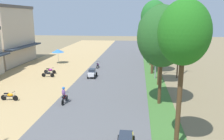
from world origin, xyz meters
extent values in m
cube|color=#C6B299|center=(-20.00, 28.97, 4.80)|extent=(6.04, 10.74, 9.60)
cube|color=#2D3847|center=(-16.38, 28.97, 3.08)|extent=(1.20, 10.74, 0.25)
cube|color=#59514C|center=(-20.00, 28.97, 9.85)|extent=(6.24, 10.94, 0.50)
cylinder|color=black|center=(-8.56, 11.23, 0.34)|extent=(0.56, 0.06, 0.56)
cylinder|color=black|center=(-9.80, 11.23, 0.34)|extent=(0.56, 0.06, 0.56)
cube|color=#333338|center=(-9.18, 11.23, 0.52)|extent=(1.12, 0.12, 0.12)
ellipsoid|color=orange|center=(-9.10, 11.23, 0.66)|extent=(0.64, 0.28, 0.32)
cube|color=black|center=(-9.46, 11.23, 0.78)|extent=(0.44, 0.20, 0.10)
cylinder|color=#A5A8AD|center=(-8.62, 11.23, 0.61)|extent=(0.26, 0.05, 0.68)
cylinder|color=black|center=(-8.68, 11.23, 0.98)|extent=(0.04, 0.54, 0.04)
cylinder|color=black|center=(-8.25, 20.31, 0.34)|extent=(0.56, 0.06, 0.56)
cylinder|color=black|center=(-9.49, 20.31, 0.34)|extent=(0.56, 0.06, 0.56)
cube|color=#333338|center=(-8.87, 20.31, 0.52)|extent=(1.12, 0.12, 0.12)
ellipsoid|color=black|center=(-8.79, 20.31, 0.66)|extent=(0.64, 0.28, 0.32)
cube|color=black|center=(-9.15, 20.31, 0.78)|extent=(0.44, 0.20, 0.10)
cylinder|color=#A5A8AD|center=(-8.31, 20.31, 0.61)|extent=(0.26, 0.05, 0.68)
cylinder|color=black|center=(-8.37, 20.31, 0.98)|extent=(0.04, 0.54, 0.04)
cylinder|color=black|center=(-8.70, 22.19, 0.34)|extent=(0.56, 0.06, 0.56)
cylinder|color=black|center=(-9.94, 22.19, 0.34)|extent=(0.56, 0.06, 0.56)
cube|color=#333338|center=(-9.32, 22.19, 0.52)|extent=(1.12, 0.12, 0.12)
ellipsoid|color=#8C1E8C|center=(-9.24, 22.19, 0.66)|extent=(0.64, 0.28, 0.32)
cube|color=black|center=(-9.60, 22.19, 0.78)|extent=(0.44, 0.20, 0.10)
cylinder|color=#A5A8AD|center=(-8.76, 22.19, 0.61)|extent=(0.26, 0.05, 0.68)
cylinder|color=black|center=(-8.82, 22.19, 0.98)|extent=(0.04, 0.54, 0.04)
cylinder|color=#99999E|center=(-10.72, 29.74, 1.11)|extent=(0.05, 0.05, 2.10)
cone|color=#3372BF|center=(-10.72, 29.74, 2.31)|extent=(2.20, 2.20, 0.55)
cylinder|color=#4C351E|center=(5.97, 4.57, 3.18)|extent=(0.30, 0.30, 6.24)
ellipsoid|color=#1F6618|center=(5.97, 4.57, 7.33)|extent=(2.99, 2.99, 3.75)
cylinder|color=#4C351E|center=(5.56, 12.22, 2.50)|extent=(0.31, 0.31, 4.88)
ellipsoid|color=#235622|center=(5.56, 12.22, 6.47)|extent=(4.56, 4.56, 5.59)
cylinder|color=#4C351E|center=(5.99, 18.44, 3.42)|extent=(0.30, 0.30, 6.72)
ellipsoid|color=#254F18|center=(5.99, 18.44, 7.80)|extent=(3.33, 3.33, 3.69)
cylinder|color=#4C351E|center=(5.54, 24.11, 3.50)|extent=(0.39, 0.39, 6.89)
ellipsoid|color=#216525|center=(5.54, 24.11, 8.19)|extent=(3.75, 3.75, 4.53)
cylinder|color=#4C351E|center=(5.65, 30.44, 2.31)|extent=(0.37, 0.37, 4.50)
ellipsoid|color=#255820|center=(5.65, 30.44, 5.82)|extent=(3.83, 3.83, 4.57)
cylinder|color=#4C351E|center=(5.68, 42.42, 2.16)|extent=(0.33, 0.33, 4.20)
ellipsoid|color=#1D581C|center=(5.68, 42.42, 5.83)|extent=(4.75, 4.75, 5.71)
cylinder|color=gray|center=(5.80, 21.38, 4.20)|extent=(0.16, 0.16, 8.28)
cylinder|color=gray|center=(5.10, 21.38, 8.19)|extent=(1.40, 0.08, 0.08)
ellipsoid|color=silver|center=(4.40, 21.38, 8.12)|extent=(0.36, 0.20, 0.14)
cylinder|color=gray|center=(6.50, 21.38, 8.19)|extent=(1.40, 0.08, 0.08)
ellipsoid|color=silver|center=(7.20, 21.38, 8.12)|extent=(0.36, 0.20, 0.14)
cylinder|color=gray|center=(5.80, 34.79, 3.68)|extent=(0.16, 0.16, 7.25)
cylinder|color=gray|center=(5.10, 34.79, 7.16)|extent=(1.40, 0.08, 0.08)
ellipsoid|color=silver|center=(4.40, 34.79, 7.09)|extent=(0.36, 0.20, 0.14)
cylinder|color=gray|center=(6.50, 34.79, 7.16)|extent=(1.40, 0.08, 0.08)
ellipsoid|color=silver|center=(7.20, 34.79, 7.09)|extent=(0.36, 0.20, 0.14)
cylinder|color=gray|center=(5.80, 46.67, 3.89)|extent=(0.16, 0.16, 7.66)
cylinder|color=gray|center=(5.10, 46.67, 7.57)|extent=(1.40, 0.08, 0.08)
ellipsoid|color=silver|center=(4.40, 46.67, 7.50)|extent=(0.36, 0.20, 0.14)
cylinder|color=gray|center=(6.50, 46.67, 7.57)|extent=(1.40, 0.08, 0.08)
ellipsoid|color=silver|center=(7.20, 46.67, 7.50)|extent=(0.36, 0.20, 0.14)
cylinder|color=brown|center=(8.83, 22.24, 4.84)|extent=(0.20, 0.20, 9.68)
cube|color=#473323|center=(8.83, 22.24, 9.18)|extent=(1.80, 0.10, 0.10)
cylinder|color=brown|center=(9.37, 36.85, 4.68)|extent=(0.20, 0.20, 9.36)
cube|color=#473323|center=(9.37, 36.85, 8.86)|extent=(1.80, 0.10, 0.10)
cube|color=#232B38|center=(2.82, 3.62, 1.07)|extent=(0.81, 1.30, 0.40)
cylinder|color=black|center=(2.32, 4.53, 0.40)|extent=(0.11, 0.64, 0.64)
cube|color=silver|center=(-2.72, 20.77, 0.66)|extent=(0.84, 1.95, 0.50)
cube|color=#232B38|center=(-2.72, 20.72, 1.11)|extent=(0.77, 1.10, 0.40)
cylinder|color=black|center=(-3.19, 21.47, 0.38)|extent=(0.10, 0.60, 0.60)
cylinder|color=black|center=(-2.25, 21.47, 0.38)|extent=(0.10, 0.60, 0.60)
cylinder|color=black|center=(-3.19, 20.07, 0.38)|extent=(0.10, 0.60, 0.60)
cylinder|color=black|center=(-2.25, 20.07, 0.38)|extent=(0.10, 0.60, 0.60)
cylinder|color=black|center=(-3.50, 11.86, 0.36)|extent=(0.06, 0.56, 0.56)
cylinder|color=black|center=(-3.50, 10.62, 0.36)|extent=(0.06, 0.56, 0.56)
cube|color=#333338|center=(-3.50, 11.24, 0.54)|extent=(0.12, 1.12, 0.12)
ellipsoid|color=red|center=(-3.50, 11.32, 0.68)|extent=(0.28, 0.64, 0.32)
cube|color=black|center=(-3.50, 10.96, 0.80)|extent=(0.20, 0.44, 0.10)
cylinder|color=#A5A8AD|center=(-3.50, 11.80, 0.63)|extent=(0.05, 0.26, 0.68)
cylinder|color=black|center=(-3.50, 11.74, 1.00)|extent=(0.54, 0.04, 0.04)
ellipsoid|color=#724C8C|center=(-3.50, 11.04, 1.20)|extent=(0.36, 0.28, 0.64)
sphere|color=blue|center=(-3.50, 11.08, 1.60)|extent=(0.28, 0.28, 0.28)
cylinder|color=#2D2D38|center=(-3.64, 11.14, 0.56)|extent=(0.12, 0.12, 0.48)
cylinder|color=#2D2D38|center=(-3.36, 11.14, 0.56)|extent=(0.12, 0.12, 0.48)
cylinder|color=black|center=(-3.06, 27.43, 0.36)|extent=(0.06, 0.56, 0.56)
cylinder|color=black|center=(-3.06, 26.19, 0.36)|extent=(0.06, 0.56, 0.56)
cube|color=#333338|center=(-3.06, 26.81, 0.54)|extent=(0.12, 1.12, 0.12)
ellipsoid|color=#8C1E8C|center=(-3.06, 26.89, 0.68)|extent=(0.28, 0.64, 0.32)
cube|color=black|center=(-3.06, 26.53, 0.80)|extent=(0.20, 0.44, 0.10)
cylinder|color=#A5A8AD|center=(-3.06, 27.37, 0.63)|extent=(0.05, 0.26, 0.68)
cylinder|color=black|center=(-3.06, 27.31, 1.00)|extent=(0.54, 0.04, 0.04)
camera|label=1|loc=(3.43, -8.70, 8.21)|focal=36.30mm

